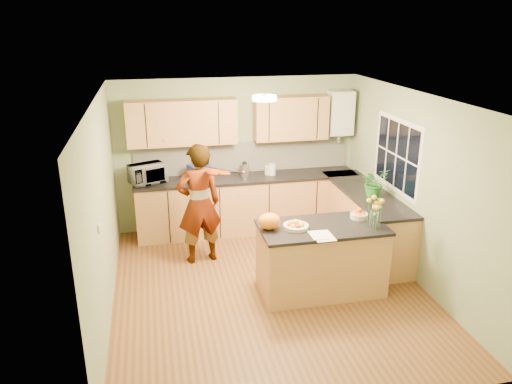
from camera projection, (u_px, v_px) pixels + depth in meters
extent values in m
plane|color=brown|center=(269.00, 288.00, 6.61)|extent=(4.50, 4.50, 0.00)
cube|color=white|center=(270.00, 99.00, 5.78)|extent=(4.00, 4.50, 0.02)
cube|color=gray|center=(238.00, 154.00, 8.27)|extent=(4.00, 0.02, 2.50)
cube|color=gray|center=(333.00, 291.00, 4.12)|extent=(4.00, 0.02, 2.50)
cube|color=gray|center=(102.00, 212.00, 5.80)|extent=(0.02, 4.50, 2.50)
cube|color=gray|center=(416.00, 189.00, 6.59)|extent=(0.02, 4.50, 2.50)
cube|color=#B87C49|center=(247.00, 205.00, 8.28)|extent=(3.60, 0.60, 0.90)
cube|color=black|center=(247.00, 178.00, 8.11)|extent=(3.64, 0.62, 0.04)
cube|color=#B87C49|center=(364.00, 222.00, 7.58)|extent=(0.60, 2.20, 0.90)
cube|color=black|center=(366.00, 193.00, 7.42)|extent=(0.62, 2.24, 0.04)
cube|color=#EEEACF|center=(244.00, 157.00, 8.29)|extent=(3.60, 0.02, 0.52)
cube|color=#B87C49|center=(182.00, 122.00, 7.74)|extent=(1.70, 0.34, 0.70)
cube|color=#B87C49|center=(291.00, 118.00, 8.08)|extent=(1.20, 0.34, 0.70)
cube|color=white|center=(340.00, 113.00, 8.24)|extent=(0.40, 0.30, 0.72)
cylinder|color=silver|center=(339.00, 136.00, 8.38)|extent=(0.06, 0.06, 0.20)
cube|color=white|center=(397.00, 155.00, 7.04)|extent=(0.01, 1.30, 1.05)
cube|color=black|center=(396.00, 155.00, 7.04)|extent=(0.01, 1.18, 0.92)
cube|color=white|center=(99.00, 228.00, 5.23)|extent=(0.02, 0.09, 0.09)
cylinder|color=#FFEABF|center=(264.00, 98.00, 6.07)|extent=(0.30, 0.30, 0.06)
cylinder|color=white|center=(265.00, 96.00, 6.06)|extent=(0.10, 0.10, 0.02)
cube|color=#B87C49|center=(321.00, 260.00, 6.42)|extent=(1.55, 0.78, 0.87)
cube|color=black|center=(322.00, 227.00, 6.27)|extent=(1.59, 0.82, 0.04)
cylinder|color=beige|center=(296.00, 227.00, 6.19)|extent=(0.31, 0.31, 0.05)
cylinder|color=beige|center=(359.00, 216.00, 6.50)|extent=(0.23, 0.23, 0.07)
cylinder|color=silver|center=(374.00, 219.00, 6.18)|extent=(0.11, 0.11, 0.22)
ellipsoid|color=orange|center=(269.00, 221.00, 6.14)|extent=(0.28, 0.24, 0.21)
cube|color=white|center=(323.00, 236.00, 5.96)|extent=(0.24, 0.33, 0.01)
imported|color=tan|center=(199.00, 204.00, 7.08)|extent=(0.71, 0.53, 1.76)
imported|color=white|center=(148.00, 174.00, 7.77)|extent=(0.63, 0.54, 0.30)
cube|color=#213298|center=(199.00, 172.00, 7.93)|extent=(0.38, 0.34, 0.25)
cylinder|color=silver|center=(244.00, 170.00, 8.09)|extent=(0.16, 0.16, 0.22)
sphere|color=black|center=(244.00, 161.00, 8.04)|extent=(0.08, 0.08, 0.08)
cylinder|color=beige|center=(268.00, 170.00, 8.20)|extent=(0.13, 0.13, 0.15)
cylinder|color=white|center=(272.00, 169.00, 8.17)|extent=(0.16, 0.16, 0.19)
imported|color=#2E7828|center=(374.00, 183.00, 7.14)|extent=(0.46, 0.42, 0.43)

